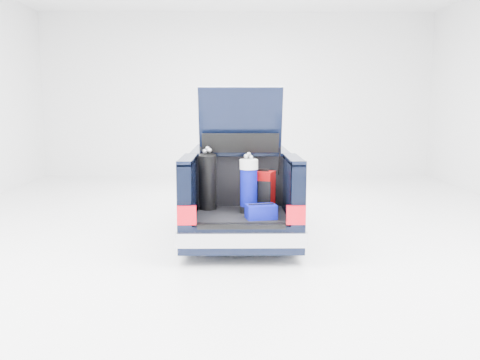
{
  "coord_description": "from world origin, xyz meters",
  "views": [
    {
      "loc": [
        -0.1,
        -8.87,
        2.18
      ],
      "look_at": [
        0.0,
        -0.5,
        0.96
      ],
      "focal_mm": 38.0,
      "sensor_mm": 36.0,
      "label": 1
    }
  ],
  "objects_px": {
    "red_suitcase": "(261,191)",
    "black_golf_bag": "(208,182)",
    "blue_golf_bag": "(249,186)",
    "car": "(240,191)",
    "blue_duffel": "(261,212)"
  },
  "relations": [
    {
      "from": "black_golf_bag",
      "to": "blue_duffel",
      "type": "distance_m",
      "value": 1.06
    },
    {
      "from": "car",
      "to": "black_golf_bag",
      "type": "bearing_deg",
      "value": -110.8
    },
    {
      "from": "black_golf_bag",
      "to": "red_suitcase",
      "type": "bearing_deg",
      "value": -7.17
    },
    {
      "from": "car",
      "to": "blue_duffel",
      "type": "height_order",
      "value": "car"
    },
    {
      "from": "red_suitcase",
      "to": "blue_duffel",
      "type": "height_order",
      "value": "red_suitcase"
    },
    {
      "from": "blue_golf_bag",
      "to": "blue_duffel",
      "type": "height_order",
      "value": "blue_golf_bag"
    },
    {
      "from": "black_golf_bag",
      "to": "car",
      "type": "bearing_deg",
      "value": 67.26
    },
    {
      "from": "car",
      "to": "blue_golf_bag",
      "type": "bearing_deg",
      "value": -85.55
    },
    {
      "from": "car",
      "to": "blue_golf_bag",
      "type": "xyz_separation_m",
      "value": [
        0.12,
        -1.53,
        0.34
      ]
    },
    {
      "from": "car",
      "to": "red_suitcase",
      "type": "height_order",
      "value": "car"
    },
    {
      "from": "red_suitcase",
      "to": "blue_duffel",
      "type": "relative_size",
      "value": 1.39
    },
    {
      "from": "red_suitcase",
      "to": "blue_golf_bag",
      "type": "xyz_separation_m",
      "value": [
        -0.19,
        -0.14,
        0.11
      ]
    },
    {
      "from": "red_suitcase",
      "to": "black_golf_bag",
      "type": "bearing_deg",
      "value": -161.02
    },
    {
      "from": "car",
      "to": "black_golf_bag",
      "type": "xyz_separation_m",
      "value": [
        -0.5,
        -1.32,
        0.36
      ]
    },
    {
      "from": "red_suitcase",
      "to": "black_golf_bag",
      "type": "distance_m",
      "value": 0.82
    }
  ]
}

